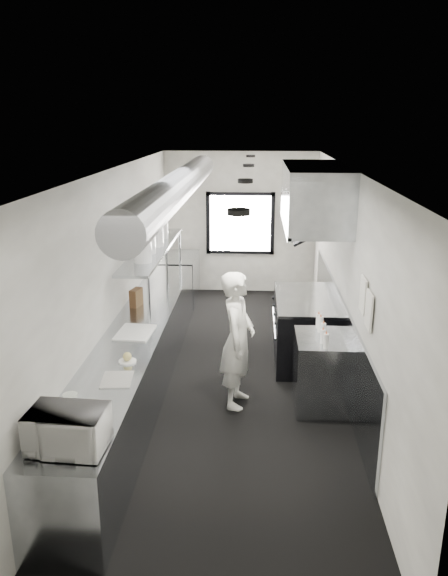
# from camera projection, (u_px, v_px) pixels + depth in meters

# --- Properties ---
(floor) EXTENTS (3.00, 8.00, 0.01)m
(floor) POSITION_uv_depth(u_px,v_px,m) (230.00, 377.00, 7.55)
(floor) COLOR black
(floor) RESTS_ON ground
(ceiling) EXTENTS (3.00, 8.00, 0.01)m
(ceiling) POSITION_uv_depth(u_px,v_px,m) (231.00, 169.00, 6.72)
(ceiling) COLOR white
(ceiling) RESTS_ON wall_back
(wall_back) EXTENTS (3.00, 0.02, 2.80)m
(wall_back) POSITION_uv_depth(u_px,v_px,m) (240.00, 223.00, 10.95)
(wall_back) COLOR silver
(wall_back) RESTS_ON floor
(wall_front) EXTENTS (3.00, 0.02, 2.80)m
(wall_front) POSITION_uv_depth(u_px,v_px,m) (198.00, 464.00, 3.32)
(wall_front) COLOR silver
(wall_front) RESTS_ON floor
(wall_left) EXTENTS (0.02, 8.00, 2.80)m
(wall_left) POSITION_uv_depth(u_px,v_px,m) (116.00, 277.00, 7.22)
(wall_left) COLOR silver
(wall_left) RESTS_ON floor
(wall_right) EXTENTS (0.02, 8.00, 2.80)m
(wall_right) POSITION_uv_depth(u_px,v_px,m) (347.00, 281.00, 7.05)
(wall_right) COLOR silver
(wall_right) RESTS_ON floor
(wall_cladding) EXTENTS (0.03, 5.50, 1.10)m
(wall_cladding) POSITION_uv_depth(u_px,v_px,m) (338.00, 334.00, 7.58)
(wall_cladding) COLOR #9399A0
(wall_cladding) RESTS_ON wall_right
(hvac_duct) EXTENTS (0.40, 6.40, 0.40)m
(hvac_duct) POSITION_uv_depth(u_px,v_px,m) (179.00, 186.00, 7.21)
(hvac_duct) COLOR gray
(hvac_duct) RESTS_ON ceiling
(service_window) EXTENTS (1.36, 0.05, 1.25)m
(service_window) POSITION_uv_depth(u_px,v_px,m) (240.00, 224.00, 10.91)
(service_window) COLOR white
(service_window) RESTS_ON wall_back
(exhaust_hood) EXTENTS (0.81, 2.20, 0.88)m
(exhaust_hood) POSITION_uv_depth(u_px,v_px,m) (314.00, 196.00, 7.44)
(exhaust_hood) COLOR #9399A0
(exhaust_hood) RESTS_ON ceiling
(prep_counter) EXTENTS (0.70, 6.00, 0.90)m
(prep_counter) POSITION_uv_depth(u_px,v_px,m) (138.00, 360.00, 7.00)
(prep_counter) COLOR #9399A0
(prep_counter) RESTS_ON floor
(pass_shelf) EXTENTS (0.45, 3.00, 0.68)m
(pass_shelf) POSITION_uv_depth(u_px,v_px,m) (153.00, 250.00, 8.11)
(pass_shelf) COLOR #9399A0
(pass_shelf) RESTS_ON prep_counter
(range) EXTENTS (0.88, 1.60, 0.94)m
(range) POSITION_uv_depth(u_px,v_px,m) (304.00, 328.00, 8.01)
(range) COLOR black
(range) RESTS_ON floor
(bottle_station) EXTENTS (0.65, 0.80, 0.90)m
(bottle_station) POSITION_uv_depth(u_px,v_px,m) (322.00, 372.00, 6.68)
(bottle_station) COLOR #9399A0
(bottle_station) RESTS_ON floor
(far_work_table) EXTENTS (0.70, 1.20, 0.90)m
(far_work_table) POSITION_uv_depth(u_px,v_px,m) (179.00, 279.00, 10.53)
(far_work_table) COLOR #9399A0
(far_work_table) RESTS_ON floor
(notice_sheet_a) EXTENTS (0.02, 0.28, 0.38)m
(notice_sheet_a) POSITION_uv_depth(u_px,v_px,m) (363.00, 295.00, 5.84)
(notice_sheet_a) COLOR white
(notice_sheet_a) RESTS_ON wall_right
(notice_sheet_b) EXTENTS (0.02, 0.28, 0.38)m
(notice_sheet_b) POSITION_uv_depth(u_px,v_px,m) (369.00, 311.00, 5.52)
(notice_sheet_b) COLOR white
(notice_sheet_b) RESTS_ON wall_right
(line_cook) EXTENTS (0.50, 0.68, 1.70)m
(line_cook) POSITION_uv_depth(u_px,v_px,m) (238.00, 340.00, 6.62)
(line_cook) COLOR silver
(line_cook) RESTS_ON floor
(microwave) EXTENTS (0.58, 0.45, 0.33)m
(microwave) POSITION_uv_depth(u_px,v_px,m) (67.00, 430.00, 4.30)
(microwave) COLOR silver
(microwave) RESTS_ON prep_counter
(deli_tub_a) EXTENTS (0.18, 0.18, 0.11)m
(deli_tub_a) POSITION_uv_depth(u_px,v_px,m) (59.00, 422.00, 4.62)
(deli_tub_a) COLOR beige
(deli_tub_a) RESTS_ON prep_counter
(deli_tub_b) EXTENTS (0.16, 0.16, 0.10)m
(deli_tub_b) POSITION_uv_depth(u_px,v_px,m) (70.00, 399.00, 5.01)
(deli_tub_b) COLOR beige
(deli_tub_b) RESTS_ON prep_counter
(newspaper) EXTENTS (0.34, 0.40, 0.01)m
(newspaper) POSITION_uv_depth(u_px,v_px,m) (117.00, 379.00, 5.49)
(newspaper) COLOR beige
(newspaper) RESTS_ON prep_counter
(small_plate) EXTENTS (0.20, 0.20, 0.02)m
(small_plate) POSITION_uv_depth(u_px,v_px,m) (127.00, 361.00, 5.89)
(small_plate) COLOR white
(small_plate) RESTS_ON prep_counter
(pastry) EXTENTS (0.09, 0.09, 0.09)m
(pastry) POSITION_uv_depth(u_px,v_px,m) (127.00, 357.00, 5.87)
(pastry) COLOR #D6C770
(pastry) RESTS_ON small_plate
(cutting_board) EXTENTS (0.45, 0.57, 0.02)m
(cutting_board) POSITION_uv_depth(u_px,v_px,m) (135.00, 332.00, 6.69)
(cutting_board) COLOR silver
(cutting_board) RESTS_ON prep_counter
(knife_block) EXTENTS (0.16, 0.25, 0.25)m
(knife_block) POSITION_uv_depth(u_px,v_px,m) (136.00, 297.00, 7.61)
(knife_block) COLOR #51381C
(knife_block) RESTS_ON prep_counter
(plate_stack_a) EXTENTS (0.31, 0.31, 0.28)m
(plate_stack_a) POSITION_uv_depth(u_px,v_px,m) (143.00, 252.00, 7.27)
(plate_stack_a) COLOR white
(plate_stack_a) RESTS_ON pass_shelf
(plate_stack_b) EXTENTS (0.30, 0.30, 0.32)m
(plate_stack_b) POSITION_uv_depth(u_px,v_px,m) (147.00, 242.00, 7.74)
(plate_stack_b) COLOR white
(plate_stack_b) RESTS_ON pass_shelf
(plate_stack_c) EXTENTS (0.28, 0.28, 0.38)m
(plate_stack_c) POSITION_uv_depth(u_px,v_px,m) (154.00, 234.00, 8.18)
(plate_stack_c) COLOR white
(plate_stack_c) RESTS_ON pass_shelf
(plate_stack_d) EXTENTS (0.29, 0.29, 0.36)m
(plate_stack_d) POSITION_uv_depth(u_px,v_px,m) (161.00, 227.00, 8.71)
(plate_stack_d) COLOR white
(plate_stack_d) RESTS_ON pass_shelf
(squeeze_bottle_a) EXTENTS (0.08, 0.08, 0.18)m
(squeeze_bottle_a) POSITION_uv_depth(u_px,v_px,m) (326.00, 341.00, 6.21)
(squeeze_bottle_a) COLOR silver
(squeeze_bottle_a) RESTS_ON bottle_station
(squeeze_bottle_b) EXTENTS (0.07, 0.07, 0.17)m
(squeeze_bottle_b) POSITION_uv_depth(u_px,v_px,m) (323.00, 336.00, 6.36)
(squeeze_bottle_b) COLOR silver
(squeeze_bottle_b) RESTS_ON bottle_station
(squeeze_bottle_c) EXTENTS (0.07, 0.07, 0.18)m
(squeeze_bottle_c) POSITION_uv_depth(u_px,v_px,m) (323.00, 330.00, 6.53)
(squeeze_bottle_c) COLOR silver
(squeeze_bottle_c) RESTS_ON bottle_station
(squeeze_bottle_d) EXTENTS (0.07, 0.07, 0.20)m
(squeeze_bottle_d) POSITION_uv_depth(u_px,v_px,m) (320.00, 324.00, 6.70)
(squeeze_bottle_d) COLOR silver
(squeeze_bottle_d) RESTS_ON bottle_station
(squeeze_bottle_e) EXTENTS (0.07, 0.07, 0.19)m
(squeeze_bottle_e) POSITION_uv_depth(u_px,v_px,m) (318.00, 321.00, 6.82)
(squeeze_bottle_e) COLOR silver
(squeeze_bottle_e) RESTS_ON bottle_station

